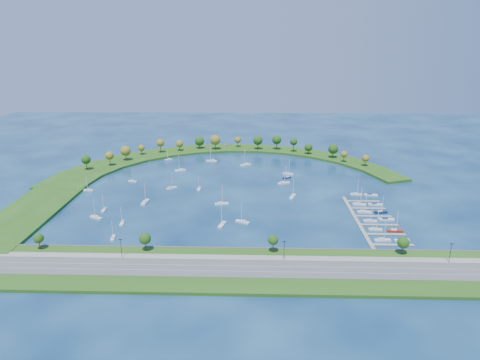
{
  "coord_description": "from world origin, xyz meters",
  "views": [
    {
      "loc": [
        14.1,
        -304.99,
        104.07
      ],
      "look_at": [
        5.0,
        5.0,
        4.0
      ],
      "focal_mm": 32.34,
      "sensor_mm": 36.0,
      "label": 1
    }
  ],
  "objects_px": {
    "moored_boat_12": "(168,159)",
    "moored_boat_13": "(284,183)",
    "dock_system": "(369,220)",
    "moored_boat_17": "(246,165)",
    "moored_boat_9": "(145,202)",
    "moored_boat_16": "(288,173)",
    "moored_boat_7": "(88,190)",
    "docked_boat_9": "(375,204)",
    "docked_boat_2": "(375,229)",
    "moored_boat_14": "(243,221)",
    "docked_boat_4": "(370,220)",
    "docked_boat_10": "(356,194)",
    "moored_boat_0": "(199,188)",
    "moored_boat_1": "(180,170)",
    "moored_boat_6": "(96,217)",
    "docked_boat_11": "(371,195)",
    "moored_boat_11": "(293,196)",
    "harbor_tower": "(225,146)",
    "moored_boat_18": "(212,161)",
    "moored_boat_15": "(221,203)",
    "docked_boat_0": "(382,240)",
    "docked_boat_7": "(381,212)",
    "moored_boat_2": "(133,181)",
    "moored_boat_8": "(113,237)",
    "moored_boat_4": "(122,222)",
    "docked_boat_8": "(359,204)",
    "moored_boat_19": "(104,209)",
    "docked_boat_6": "(364,211)",
    "docked_boat_5": "(386,219)",
    "moored_boat_10": "(172,188)",
    "moored_boat_3": "(222,224)",
    "docked_boat_3": "(395,230)",
    "docked_boat_1": "(402,240)"
  },
  "relations": [
    {
      "from": "moored_boat_4",
      "to": "moored_boat_12",
      "type": "distance_m",
      "value": 145.12
    },
    {
      "from": "moored_boat_10",
      "to": "docked_boat_10",
      "type": "distance_m",
      "value": 133.58
    },
    {
      "from": "harbor_tower",
      "to": "moored_boat_18",
      "type": "height_order",
      "value": "moored_boat_18"
    },
    {
      "from": "moored_boat_0",
      "to": "docked_boat_9",
      "type": "bearing_deg",
      "value": 78.72
    },
    {
      "from": "moored_boat_7",
      "to": "docked_boat_6",
      "type": "height_order",
      "value": "docked_boat_6"
    },
    {
      "from": "moored_boat_11",
      "to": "docked_boat_10",
      "type": "relative_size",
      "value": 1.14
    },
    {
      "from": "moored_boat_4",
      "to": "docked_boat_5",
      "type": "distance_m",
      "value": 159.47
    },
    {
      "from": "moored_boat_0",
      "to": "dock_system",
      "type": "bearing_deg",
      "value": 65.52
    },
    {
      "from": "moored_boat_0",
      "to": "moored_boat_3",
      "type": "relative_size",
      "value": 0.87
    },
    {
      "from": "moored_boat_9",
      "to": "moored_boat_12",
      "type": "xyz_separation_m",
      "value": [
        -5.06,
        110.56,
        -0.13
      ]
    },
    {
      "from": "moored_boat_6",
      "to": "moored_boat_16",
      "type": "distance_m",
      "value": 157.27
    },
    {
      "from": "moored_boat_0",
      "to": "docked_boat_11",
      "type": "relative_size",
      "value": 1.24
    },
    {
      "from": "moored_boat_13",
      "to": "docked_boat_10",
      "type": "xyz_separation_m",
      "value": [
        49.72,
        -23.87,
        -0.07
      ]
    },
    {
      "from": "moored_boat_12",
      "to": "moored_boat_13",
      "type": "height_order",
      "value": "moored_boat_13"
    },
    {
      "from": "moored_boat_15",
      "to": "docked_boat_0",
      "type": "relative_size",
      "value": 1.04
    },
    {
      "from": "dock_system",
      "to": "docked_boat_2",
      "type": "xyz_separation_m",
      "value": [
        0.23,
        -13.66,
        0.54
      ]
    },
    {
      "from": "moored_boat_11",
      "to": "docked_boat_7",
      "type": "height_order",
      "value": "moored_boat_11"
    },
    {
      "from": "docked_boat_9",
      "to": "moored_boat_13",
      "type": "bearing_deg",
      "value": 149.77
    },
    {
      "from": "moored_boat_13",
      "to": "moored_boat_18",
      "type": "xyz_separation_m",
      "value": [
        -60.81,
        62.13,
        0.01
      ]
    },
    {
      "from": "moored_boat_3",
      "to": "docked_boat_1",
      "type": "height_order",
      "value": "moored_boat_3"
    },
    {
      "from": "moored_boat_7",
      "to": "docked_boat_9",
      "type": "bearing_deg",
      "value": -177.06
    },
    {
      "from": "moored_boat_6",
      "to": "docked_boat_11",
      "type": "relative_size",
      "value": 1.37
    },
    {
      "from": "moored_boat_11",
      "to": "moored_boat_15",
      "type": "distance_m",
      "value": 51.13
    },
    {
      "from": "harbor_tower",
      "to": "moored_boat_14",
      "type": "height_order",
      "value": "moored_boat_14"
    },
    {
      "from": "moored_boat_16",
      "to": "docked_boat_7",
      "type": "height_order",
      "value": "moored_boat_16"
    },
    {
      "from": "moored_boat_2",
      "to": "docked_boat_3",
      "type": "xyz_separation_m",
      "value": [
        174.42,
        -86.75,
        0.06
      ]
    },
    {
      "from": "moored_boat_13",
      "to": "moored_boat_16",
      "type": "bearing_deg",
      "value": 53.99
    },
    {
      "from": "docked_boat_10",
      "to": "docked_boat_9",
      "type": "bearing_deg",
      "value": -61.66
    },
    {
      "from": "moored_boat_9",
      "to": "moored_boat_13",
      "type": "relative_size",
      "value": 1.03
    },
    {
      "from": "moored_boat_16",
      "to": "moored_boat_19",
      "type": "bearing_deg",
      "value": -132.67
    },
    {
      "from": "moored_boat_2",
      "to": "moored_boat_8",
      "type": "xyz_separation_m",
      "value": [
        16.02,
        -100.25,
        -0.0
      ]
    },
    {
      "from": "docked_boat_3",
      "to": "docked_boat_7",
      "type": "height_order",
      "value": "docked_boat_3"
    },
    {
      "from": "docked_boat_8",
      "to": "docked_boat_1",
      "type": "bearing_deg",
      "value": -71.76
    },
    {
      "from": "moored_boat_9",
      "to": "moored_boat_13",
      "type": "height_order",
      "value": "moored_boat_9"
    },
    {
      "from": "docked_boat_3",
      "to": "docked_boat_9",
      "type": "xyz_separation_m",
      "value": [
        -0.04,
        41.89,
        -0.25
      ]
    },
    {
      "from": "moored_boat_4",
      "to": "docked_boat_8",
      "type": "height_order",
      "value": "docked_boat_8"
    },
    {
      "from": "moored_boat_0",
      "to": "moored_boat_1",
      "type": "relative_size",
      "value": 0.85
    },
    {
      "from": "moored_boat_7",
      "to": "docked_boat_4",
      "type": "xyz_separation_m",
      "value": [
        190.45,
        -50.71,
        0.01
      ]
    },
    {
      "from": "docked_boat_5",
      "to": "moored_boat_12",
      "type": "bearing_deg",
      "value": 140.36
    },
    {
      "from": "moored_boat_14",
      "to": "docked_boat_2",
      "type": "distance_m",
      "value": 77.33
    },
    {
      "from": "moored_boat_10",
      "to": "moored_boat_6",
      "type": "bearing_deg",
      "value": -164.68
    },
    {
      "from": "moored_boat_0",
      "to": "moored_boat_12",
      "type": "xyz_separation_m",
      "value": [
        -38.03,
        81.57,
        -0.04
      ]
    },
    {
      "from": "moored_boat_10",
      "to": "docked_boat_10",
      "type": "height_order",
      "value": "moored_boat_10"
    },
    {
      "from": "moored_boat_17",
      "to": "docked_boat_11",
      "type": "xyz_separation_m",
      "value": [
        89.53,
        -74.64,
        -0.32
      ]
    },
    {
      "from": "moored_boat_14",
      "to": "docked_boat_7",
      "type": "bearing_deg",
      "value": -141.11
    },
    {
      "from": "moored_boat_14",
      "to": "docked_boat_4",
      "type": "bearing_deg",
      "value": -149.91
    },
    {
      "from": "docked_boat_0",
      "to": "docked_boat_3",
      "type": "bearing_deg",
      "value": 45.75
    },
    {
      "from": "dock_system",
      "to": "moored_boat_17",
      "type": "distance_m",
      "value": 142.22
    },
    {
      "from": "moored_boat_2",
      "to": "moored_boat_10",
      "type": "bearing_deg",
      "value": -8.26
    },
    {
      "from": "docked_boat_0",
      "to": "docked_boat_8",
      "type": "xyz_separation_m",
      "value": [
        -0.0,
        54.21,
        0.0
      ]
    }
  ]
}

